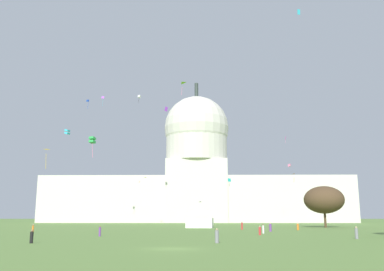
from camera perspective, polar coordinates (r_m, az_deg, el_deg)
The scene contains 30 objects.
ground_plane at distance 39.47m, azimuth -2.75°, elevation -15.48°, with size 800.00×800.00×0.00m, color olive.
capitol_building at distance 194.26m, azimuth 0.64°, elevation -5.70°, with size 141.87×30.84×67.24m.
event_tent at distance 107.18m, azimuth 1.08°, elevation -11.40°, with size 7.57×5.76×4.99m.
tree_east_far at distance 115.48m, azimuth 17.88°, elevation -8.51°, with size 11.81×11.30×10.83m.
person_red_front_right at distance 68.18m, azimuth 9.42°, elevation -12.95°, with size 0.54×0.54×1.46m.
person_orange_edge_east at distance 80.02m, azimuth -21.25°, elevation -12.01°, with size 0.40×0.40×1.57m.
person_purple_mid_center at distance 83.87m, azimuth 10.84°, elevation -12.46°, with size 0.65×0.65×1.69m.
person_purple_back_right at distance 64.55m, azimuth -12.69°, elevation -12.88°, with size 0.36×0.36×1.56m.
person_orange_front_center at distance 92.99m, azimuth 14.51°, elevation -12.19°, with size 0.66×0.66×1.59m.
person_white_aisle_center at distance 74.45m, azimuth 9.88°, elevation -12.71°, with size 0.42×0.42×1.59m.
person_black_mid_right at distance 50.62m, azimuth -21.41°, elevation -13.01°, with size 0.48×0.48×1.50m.
person_red_lawn_far_left at distance 94.30m, azimuth 6.97°, elevation -12.38°, with size 0.50×0.50×1.73m.
person_grey_mid_left at distance 60.22m, azimuth 21.90°, elevation -12.50°, with size 0.41×0.41×1.64m.
person_grey_lawn_far_right at distance 47.79m, azimuth 3.48°, elevation -13.83°, with size 0.52×0.52×1.63m.
kite_violet_mid at distance 102.07m, azimuth -3.61°, elevation 3.69°, with size 0.85×0.56×1.24m.
kite_cyan_high at distance 104.83m, azimuth 14.63°, elevation 16.29°, with size 0.77×0.62×1.31m.
kite_magenta_mid at distance 149.18m, azimuth 12.88°, elevation -0.39°, with size 0.36×0.76×2.55m.
kite_green_low at distance 69.99m, azimuth -13.69°, elevation -0.64°, with size 1.09×1.13×3.49m.
kite_pink_mid at distance 135.51m, azimuth 13.38°, elevation -4.05°, with size 1.12×1.09×0.94m.
kite_yellow_low at distance 157.88m, azimuth -6.38°, elevation -5.91°, with size 1.34×1.30×0.12m.
kite_lime_mid at distance 88.96m, azimuth -1.47°, elevation 7.19°, with size 1.40×1.60×2.72m.
kite_orange_low at distance 120.08m, azimuth 13.76°, elevation -5.49°, with size 1.09×1.32×2.00m.
kite_blue_high at distance 140.54m, azimuth -14.30°, elevation 4.68°, with size 0.94×0.95×3.20m.
kite_white_high at distance 146.59m, azimuth -7.34°, elevation 5.40°, with size 1.04×1.06×2.73m.
kite_gold_low at distance 87.90m, azimuth -19.67°, elevation -2.18°, with size 1.34×1.23×3.89m.
kite_turquoise_low at distance 132.00m, azimuth 5.22°, elevation -6.24°, with size 1.04×0.78×2.52m.
kite_red_low at distance 154.43m, azimuth -7.48°, elevation -6.57°, with size 1.11×1.39×0.31m.
kite_black_low at distance 168.41m, azimuth 1.19°, elevation -9.28°, with size 1.39×1.03×0.36m.
kite_violet_high at distance 164.92m, azimuth -12.29°, elevation 5.08°, with size 1.18×0.24×4.00m.
kite_cyan_mid at distance 102.37m, azimuth -16.96°, elevation 0.48°, with size 1.31×1.27×1.32m.
Camera 1 is at (2.58, -39.27, 3.01)m, focal length 38.36 mm.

